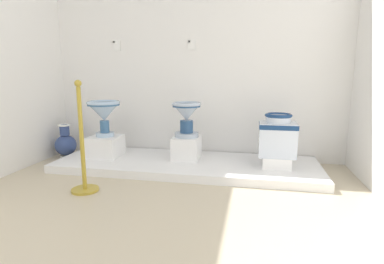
# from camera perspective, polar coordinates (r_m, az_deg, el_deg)

# --- Properties ---
(ground_plane) EXTENTS (5.78, 5.98, 0.02)m
(ground_plane) POSITION_cam_1_polar(r_m,az_deg,el_deg) (2.25, -10.71, -19.31)
(ground_plane) COLOR beige
(wall_back) EXTENTS (3.98, 0.06, 3.16)m
(wall_back) POSITION_cam_1_polar(r_m,az_deg,el_deg) (4.12, 0.61, 17.26)
(wall_back) COLOR white
(wall_back) RESTS_ON ground_plane
(display_platform) EXTENTS (3.06, 1.01, 0.09)m
(display_platform) POSITION_cam_1_polar(r_m,az_deg,el_deg) (3.70, -1.05, -6.00)
(display_platform) COLOR white
(display_platform) RESTS_ON ground_plane
(plinth_block_slender_white) EXTENTS (0.36, 0.38, 0.26)m
(plinth_block_slender_white) POSITION_cam_1_polar(r_m,az_deg,el_deg) (4.01, -15.58, -2.54)
(plinth_block_slender_white) COLOR white
(plinth_block_slender_white) RESTS_ON display_platform
(antique_toilet_slender_white) EXTENTS (0.40, 0.40, 0.44)m
(antique_toilet_slender_white) POSITION_cam_1_polar(r_m,az_deg,el_deg) (3.93, -15.90, 3.68)
(antique_toilet_slender_white) COLOR #ACC7E2
(antique_toilet_slender_white) RESTS_ON plinth_block_slender_white
(plinth_block_rightmost) EXTENTS (0.31, 0.36, 0.27)m
(plinth_block_rightmost) POSITION_cam_1_polar(r_m,az_deg,el_deg) (3.75, -0.99, -2.91)
(plinth_block_rightmost) COLOR white
(plinth_block_rightmost) RESTS_ON display_platform
(antique_toilet_rightmost) EXTENTS (0.35, 0.35, 0.41)m
(antique_toilet_rightmost) POSITION_cam_1_polar(r_m,az_deg,el_deg) (3.67, -1.01, 3.28)
(antique_toilet_rightmost) COLOR silver
(antique_toilet_rightmost) RESTS_ON plinth_block_rightmost
(plinth_block_broad_patterned) EXTENTS (0.30, 0.33, 0.12)m
(plinth_block_broad_patterned) POSITION_cam_1_polar(r_m,az_deg,el_deg) (3.59, 15.21, -5.15)
(plinth_block_broad_patterned) COLOR white
(plinth_block_broad_patterned) RESTS_ON display_platform
(antique_toilet_broad_patterned) EXTENTS (0.40, 0.33, 0.47)m
(antique_toilet_broad_patterned) POSITION_cam_1_polar(r_m,az_deg,el_deg) (3.52, 15.45, -0.48)
(antique_toilet_broad_patterned) COLOR silver
(antique_toilet_broad_patterned) RESTS_ON plinth_block_broad_patterned
(info_placard_first) EXTENTS (0.11, 0.01, 0.14)m
(info_placard_first) POSITION_cam_1_polar(r_m,az_deg,el_deg) (4.40, -13.73, 15.24)
(info_placard_first) COLOR white
(info_placard_second) EXTENTS (0.11, 0.01, 0.13)m
(info_placard_second) POSITION_cam_1_polar(r_m,az_deg,el_deg) (4.08, -0.04, 15.80)
(info_placard_second) COLOR white
(decorative_vase_corner) EXTENTS (0.28, 0.28, 0.45)m
(decorative_vase_corner) POSITION_cam_1_polar(r_m,az_deg,el_deg) (4.48, -22.23, -2.01)
(decorative_vase_corner) COLOR white
(decorative_vase_corner) RESTS_ON ground_plane
(stanchion_post_near_left) EXTENTS (0.26, 0.26, 1.06)m
(stanchion_post_near_left) POSITION_cam_1_polar(r_m,az_deg,el_deg) (3.11, -19.40, -4.73)
(stanchion_post_near_left) COLOR #B2962F
(stanchion_post_near_left) RESTS_ON ground_plane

